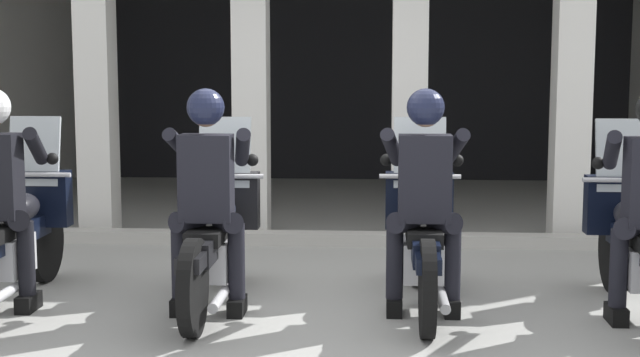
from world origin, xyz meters
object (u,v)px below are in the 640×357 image
police_officer_center_left (207,182)px  police_officer_center_right (424,182)px  motorcycle_center_right (422,237)px  motorcycle_far_right (637,243)px  motorcycle_far_left (15,234)px  motorcycle_center_left (216,236)px

police_officer_center_left → police_officer_center_right: 1.50m
motorcycle_center_right → police_officer_center_right: 0.52m
police_officer_center_left → police_officer_center_right: bearing=-17.3°
motorcycle_far_right → motorcycle_far_left: bearing=165.8°
motorcycle_far_left → police_officer_center_right: 3.04m
police_officer_center_left → motorcycle_far_right: police_officer_center_left is taller
motorcycle_center_left → motorcycle_far_right: size_ratio=1.00×
motorcycle_center_left → police_officer_center_left: (-0.00, -0.28, 0.44)m
motorcycle_far_left → police_officer_center_left: size_ratio=1.29×
motorcycle_far_left → motorcycle_center_right: size_ratio=1.00×
motorcycle_center_left → police_officer_center_right: 1.58m
motorcycle_center_left → motorcycle_center_right: (1.50, 0.07, 0.00)m
motorcycle_center_left → police_officer_center_left: police_officer_center_left is taller
motorcycle_far_left → police_officer_center_right: police_officer_center_right is taller
police_officer_center_right → motorcycle_far_right: 1.57m
motorcycle_center_right → motorcycle_far_left: bearing=161.4°
motorcycle_center_left → motorcycle_center_right: same height
motorcycle_far_left → police_officer_center_left: (1.50, -0.28, 0.44)m
motorcycle_far_left → motorcycle_center_left: (1.50, -0.00, 0.00)m
motorcycle_far_left → motorcycle_center_left: bearing=-19.5°
police_officer_center_right → motorcycle_far_right: police_officer_center_right is taller
motorcycle_far_right → motorcycle_center_left: bearing=165.5°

